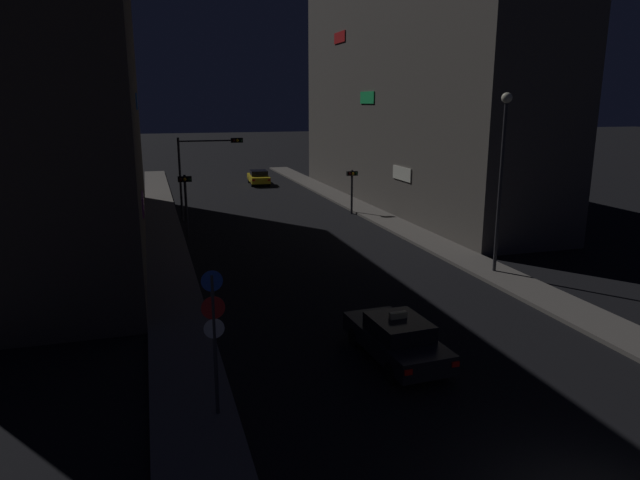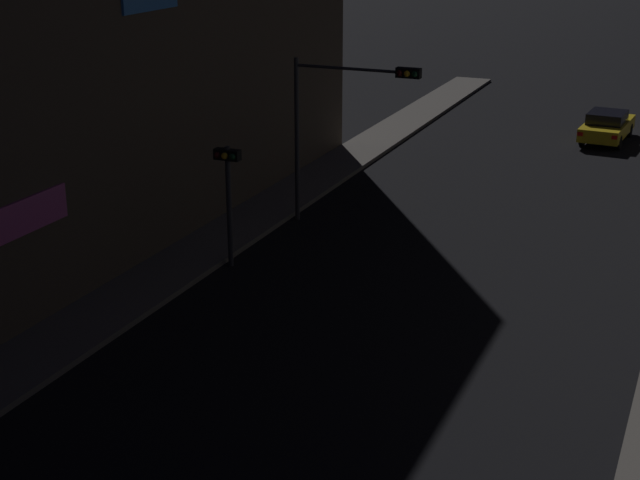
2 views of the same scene
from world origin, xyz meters
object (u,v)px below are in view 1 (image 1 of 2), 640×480
far_car (259,177)px  traffic_light_right_kerb (352,182)px  traffic_light_overhead (204,161)px  sign_pole_left (214,329)px  street_lamp_near_block (502,158)px  taxi (396,338)px  traffic_light_left_kerb (185,193)px

far_car → traffic_light_right_kerb: size_ratio=1.42×
traffic_light_overhead → sign_pole_left: traffic_light_overhead is taller
traffic_light_right_kerb → street_lamp_near_block: 16.44m
traffic_light_right_kerb → sign_pole_left: 28.22m
traffic_light_right_kerb → street_lamp_near_block: (1.37, -16.08, 3.14)m
taxi → traffic_light_overhead: size_ratio=0.80×
taxi → far_car: (3.32, 40.41, -0.00)m
traffic_light_left_kerb → sign_pole_left: 21.21m
taxi → traffic_light_right_kerb: bearing=73.4°
street_lamp_near_block → traffic_light_right_kerb: bearing=94.9°
traffic_light_right_kerb → street_lamp_near_block: size_ratio=0.39×
street_lamp_near_block → traffic_light_left_kerb: bearing=137.8°
sign_pole_left → street_lamp_near_block: bearing=32.8°
traffic_light_left_kerb → traffic_light_right_kerb: traffic_light_left_kerb is taller
far_car → street_lamp_near_block: (4.97, -33.18, 4.74)m
sign_pole_left → street_lamp_near_block: size_ratio=0.47×
taxi → traffic_light_right_kerb: 24.38m
street_lamp_near_block → taxi: bearing=-138.9°
sign_pole_left → street_lamp_near_block: (14.09, 9.10, 3.01)m
traffic_light_left_kerb → traffic_light_right_kerb: size_ratio=1.17×
far_car → traffic_light_left_kerb: bearing=-111.7°
far_car → traffic_light_overhead: bearing=-112.7°
far_car → sign_pole_left: 43.28m
taxi → traffic_light_overhead: 24.70m
traffic_light_overhead → sign_pole_left: size_ratio=1.48×
far_car → sign_pole_left: size_ratio=1.19×
traffic_light_left_kerb → traffic_light_right_kerb: (11.98, 3.99, -0.35)m
taxi → traffic_light_left_kerb: 20.07m
traffic_light_overhead → traffic_light_right_kerb: (10.37, -0.91, -1.73)m
sign_pole_left → traffic_light_overhead: bearing=84.8°
traffic_light_overhead → traffic_light_left_kerb: 5.34m
traffic_light_left_kerb → traffic_light_right_kerb: 12.63m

